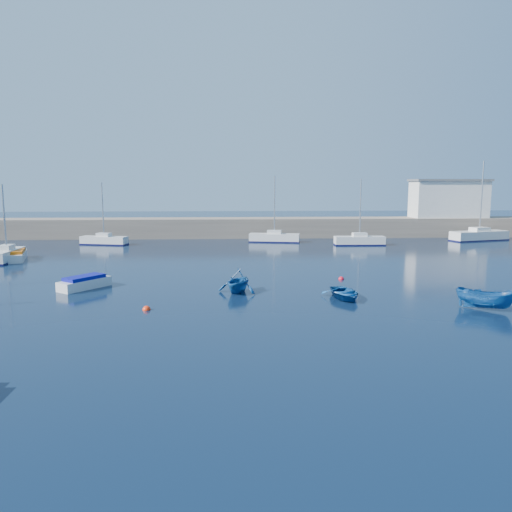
{
  "coord_description": "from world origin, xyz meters",
  "views": [
    {
      "loc": [
        -0.3,
        -22.2,
        7.38
      ],
      "look_at": [
        1.71,
        17.1,
        1.6
      ],
      "focal_mm": 35.0,
      "sensor_mm": 36.0,
      "label": 1
    }
  ],
  "objects_px": {
    "sailboat_6": "(274,237)",
    "motorboat_1": "(85,283)",
    "dinghy_left": "(238,281)",
    "dinghy_right": "(485,299)",
    "motorboat_2": "(15,255)",
    "sailboat_7": "(359,240)",
    "sailboat_8": "(479,235)",
    "sailboat_5": "(104,240)",
    "dinghy_center": "(344,293)",
    "harbor_office": "(448,199)",
    "sailboat_3": "(7,255)"
  },
  "relations": [
    {
      "from": "harbor_office",
      "to": "sailboat_8",
      "type": "xyz_separation_m",
      "value": [
        1.82,
        -5.63,
        -4.42
      ]
    },
    {
      "from": "sailboat_7",
      "to": "motorboat_2",
      "type": "height_order",
      "value": "sailboat_7"
    },
    {
      "from": "motorboat_1",
      "to": "motorboat_2",
      "type": "height_order",
      "value": "motorboat_2"
    },
    {
      "from": "motorboat_1",
      "to": "sailboat_5",
      "type": "bearing_deg",
      "value": 137.71
    },
    {
      "from": "sailboat_6",
      "to": "harbor_office",
      "type": "bearing_deg",
      "value": -65.61
    },
    {
      "from": "sailboat_5",
      "to": "sailboat_6",
      "type": "bearing_deg",
      "value": -72.02
    },
    {
      "from": "sailboat_5",
      "to": "sailboat_8",
      "type": "bearing_deg",
      "value": -74.09
    },
    {
      "from": "sailboat_8",
      "to": "dinghy_left",
      "type": "distance_m",
      "value": 43.19
    },
    {
      "from": "sailboat_8",
      "to": "motorboat_2",
      "type": "height_order",
      "value": "sailboat_8"
    },
    {
      "from": "sailboat_5",
      "to": "sailboat_7",
      "type": "xyz_separation_m",
      "value": [
        30.65,
        -1.99,
        0.03
      ]
    },
    {
      "from": "sailboat_7",
      "to": "sailboat_6",
      "type": "bearing_deg",
      "value": 70.46
    },
    {
      "from": "motorboat_2",
      "to": "dinghy_center",
      "type": "distance_m",
      "value": 33.18
    },
    {
      "from": "motorboat_1",
      "to": "motorboat_2",
      "type": "relative_size",
      "value": 0.71
    },
    {
      "from": "sailboat_8",
      "to": "motorboat_1",
      "type": "distance_m",
      "value": 50.59
    },
    {
      "from": "sailboat_3",
      "to": "dinghy_right",
      "type": "relative_size",
      "value": 2.19
    },
    {
      "from": "dinghy_right",
      "to": "sailboat_7",
      "type": "bearing_deg",
      "value": 34.15
    },
    {
      "from": "sailboat_3",
      "to": "motorboat_2",
      "type": "xyz_separation_m",
      "value": [
        0.38,
        0.79,
        -0.14
      ]
    },
    {
      "from": "dinghy_center",
      "to": "dinghy_left",
      "type": "bearing_deg",
      "value": 156.09
    },
    {
      "from": "harbor_office",
      "to": "sailboat_7",
      "type": "bearing_deg",
      "value": -147.09
    },
    {
      "from": "sailboat_5",
      "to": "sailboat_8",
      "type": "xyz_separation_m",
      "value": [
        47.37,
        2.02,
        0.12
      ]
    },
    {
      "from": "sailboat_3",
      "to": "dinghy_right",
      "type": "bearing_deg",
      "value": -29.82
    },
    {
      "from": "sailboat_3",
      "to": "sailboat_5",
      "type": "xyz_separation_m",
      "value": [
        5.94,
        12.67,
        -0.06
      ]
    },
    {
      "from": "dinghy_left",
      "to": "dinghy_right",
      "type": "distance_m",
      "value": 15.4
    },
    {
      "from": "sailboat_6",
      "to": "dinghy_center",
      "type": "distance_m",
      "value": 31.19
    },
    {
      "from": "harbor_office",
      "to": "dinghy_right",
      "type": "bearing_deg",
      "value": -110.87
    },
    {
      "from": "motorboat_1",
      "to": "motorboat_2",
      "type": "distance_m",
      "value": 17.22
    },
    {
      "from": "sailboat_6",
      "to": "sailboat_7",
      "type": "xyz_separation_m",
      "value": [
        9.9,
        -3.63,
        -0.0
      ]
    },
    {
      "from": "sailboat_3",
      "to": "motorboat_2",
      "type": "height_order",
      "value": "sailboat_3"
    },
    {
      "from": "sailboat_3",
      "to": "dinghy_center",
      "type": "distance_m",
      "value": 33.09
    },
    {
      "from": "motorboat_1",
      "to": "dinghy_left",
      "type": "bearing_deg",
      "value": 27.04
    },
    {
      "from": "sailboat_5",
      "to": "motorboat_1",
      "type": "bearing_deg",
      "value": -155.58
    },
    {
      "from": "harbor_office",
      "to": "dinghy_right",
      "type": "relative_size",
      "value": 3.02
    },
    {
      "from": "harbor_office",
      "to": "dinghy_left",
      "type": "height_order",
      "value": "harbor_office"
    },
    {
      "from": "sailboat_7",
      "to": "dinghy_center",
      "type": "height_order",
      "value": "sailboat_7"
    },
    {
      "from": "sailboat_8",
      "to": "dinghy_right",
      "type": "bearing_deg",
      "value": 137.72
    },
    {
      "from": "sailboat_5",
      "to": "dinghy_right",
      "type": "bearing_deg",
      "value": -123.9
    },
    {
      "from": "sailboat_7",
      "to": "sailboat_8",
      "type": "relative_size",
      "value": 0.77
    },
    {
      "from": "motorboat_2",
      "to": "motorboat_1",
      "type": "bearing_deg",
      "value": -69.12
    },
    {
      "from": "harbor_office",
      "to": "dinghy_center",
      "type": "distance_m",
      "value": 43.96
    },
    {
      "from": "sailboat_5",
      "to": "dinghy_left",
      "type": "bearing_deg",
      "value": -136.66
    },
    {
      "from": "dinghy_left",
      "to": "motorboat_1",
      "type": "bearing_deg",
      "value": -166.71
    },
    {
      "from": "dinghy_center",
      "to": "dinghy_right",
      "type": "xyz_separation_m",
      "value": [
        7.61,
        -3.25,
        0.29
      ]
    },
    {
      "from": "sailboat_6",
      "to": "motorboat_1",
      "type": "distance_m",
      "value": 31.42
    },
    {
      "from": "sailboat_5",
      "to": "sailboat_8",
      "type": "height_order",
      "value": "sailboat_8"
    },
    {
      "from": "sailboat_6",
      "to": "motorboat_1",
      "type": "relative_size",
      "value": 2.19
    },
    {
      "from": "motorboat_2",
      "to": "sailboat_8",
      "type": "bearing_deg",
      "value": -2.02
    },
    {
      "from": "harbor_office",
      "to": "sailboat_8",
      "type": "height_order",
      "value": "sailboat_8"
    },
    {
      "from": "sailboat_6",
      "to": "motorboat_2",
      "type": "bearing_deg",
      "value": 127.95
    },
    {
      "from": "dinghy_left",
      "to": "motorboat_2",
      "type": "bearing_deg",
      "value": 166.97
    },
    {
      "from": "sailboat_8",
      "to": "motorboat_2",
      "type": "relative_size",
      "value": 1.91
    }
  ]
}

